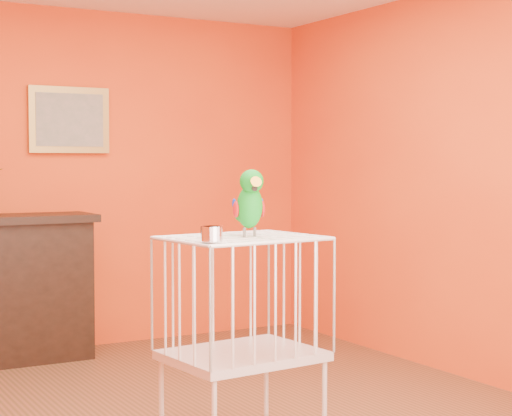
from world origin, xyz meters
TOP-DOWN VIEW (x-y plane):
  - room_shell at (0.00, 0.00)m, footprint 4.50×4.50m
  - framed_picture at (0.00, 2.22)m, footprint 0.62×0.04m
  - birdcage at (-0.03, -0.57)m, footprint 0.74×0.60m
  - feed_cup at (-0.29, -0.76)m, footprint 0.10×0.10m
  - parrot at (0.02, -0.55)m, footprint 0.17×0.29m

SIDE VIEW (x-z plane):
  - birdcage at x=-0.03m, z-range 0.02..1.09m
  - feed_cup at x=-0.29m, z-range 1.08..1.14m
  - parrot at x=0.02m, z-range 1.07..1.40m
  - room_shell at x=0.00m, z-range -0.67..3.83m
  - framed_picture at x=0.00m, z-range 1.50..2.00m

